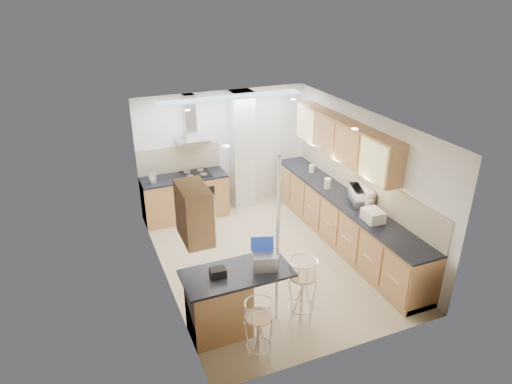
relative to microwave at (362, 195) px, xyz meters
name	(u,v)px	position (x,y,z in m)	size (l,w,h in m)	color
ground	(269,258)	(-1.64, 0.29, -1.07)	(4.80, 4.80, 0.00)	#C7B184
room_shell	(278,168)	(-1.31, 0.66, 0.48)	(3.64, 4.84, 2.51)	white
right_counter	(343,220)	(-0.14, 0.29, -0.60)	(0.63, 4.40, 0.92)	#B28447
back_counter	(185,197)	(-2.59, 2.39, -0.60)	(1.70, 0.63, 0.92)	#B28447
peninsula	(237,300)	(-2.76, -1.16, -0.59)	(1.47, 0.72, 0.94)	#B28447
microwave	(362,195)	(0.00, 0.00, 0.00)	(0.52, 0.36, 0.29)	white
laptop	(265,261)	(-2.38, -1.23, -0.01)	(0.33, 0.24, 0.22)	#93949A
bag	(218,272)	(-3.02, -1.15, -0.07)	(0.21, 0.15, 0.11)	black
bar_stool_near	(258,331)	(-2.72, -1.81, -0.61)	(0.37, 0.37, 0.91)	tan
bar_stool_end	(302,291)	(-1.86, -1.36, -0.56)	(0.42, 0.42, 1.02)	tan
jar_a	(328,183)	(-0.23, 0.77, -0.04)	(0.12, 0.12, 0.20)	beige
jar_b	(312,169)	(-0.11, 1.59, -0.07)	(0.11, 0.11, 0.16)	beige
jar_c	(368,204)	(-0.03, -0.25, -0.05)	(0.14, 0.14, 0.19)	beige
jar_d	(357,198)	(-0.04, 0.07, -0.07)	(0.10, 0.10, 0.15)	white
bread_bin	(373,216)	(-0.20, -0.63, -0.05)	(0.28, 0.35, 0.19)	beige
kettle	(153,178)	(-3.21, 2.26, -0.04)	(0.16, 0.16, 0.21)	#BABEBF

